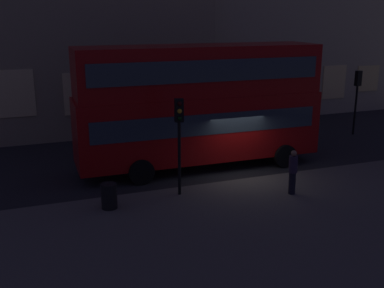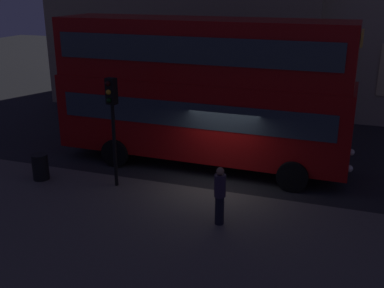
% 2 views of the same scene
% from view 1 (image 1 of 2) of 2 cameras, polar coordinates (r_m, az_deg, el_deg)
% --- Properties ---
extents(ground_plane, '(80.00, 80.00, 0.00)m').
position_cam_1_polar(ground_plane, '(20.23, 6.02, -3.98)').
color(ground_plane, '#232326').
extents(sidewalk_slab, '(44.00, 9.17, 0.12)m').
position_cam_1_polar(sidewalk_slab, '(16.10, 14.24, -9.49)').
color(sidewalk_slab, '#5B564F').
rests_on(sidewalk_slab, ground).
extents(double_decker_bus, '(11.04, 3.02, 5.49)m').
position_cam_1_polar(double_decker_bus, '(20.55, 0.88, 5.32)').
color(double_decker_bus, '#9E0C0C').
rests_on(double_decker_bus, ground).
extents(traffic_light_near_kerb, '(0.36, 0.38, 3.69)m').
position_cam_1_polar(traffic_light_near_kerb, '(17.06, -1.58, 2.15)').
color(traffic_light_near_kerb, black).
rests_on(traffic_light_near_kerb, sidewalk_slab).
extents(traffic_light_far_side, '(0.34, 0.37, 3.69)m').
position_cam_1_polar(traffic_light_far_side, '(28.21, 19.58, 6.39)').
color(traffic_light_far_side, black).
rests_on(traffic_light_far_side, ground).
extents(pedestrian, '(0.33, 0.33, 1.73)m').
position_cam_1_polar(pedestrian, '(18.04, 12.26, -3.31)').
color(pedestrian, black).
rests_on(pedestrian, sidewalk_slab).
extents(litter_bin, '(0.56, 0.56, 0.92)m').
position_cam_1_polar(litter_bin, '(16.75, -10.13, -6.30)').
color(litter_bin, black).
rests_on(litter_bin, sidewalk_slab).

